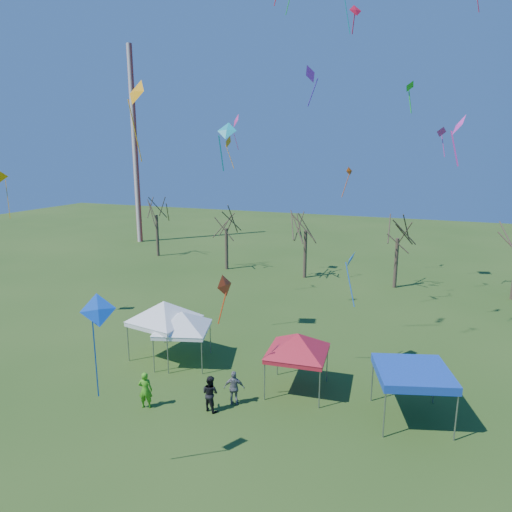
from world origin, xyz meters
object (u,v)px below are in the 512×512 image
Objects in this scene: radio_mast at (135,147)px; person_green at (145,390)px; tree_1 at (226,213)px; tree_3 at (399,220)px; tent_blue at (413,373)px; tent_white_mid at (182,315)px; tree_2 at (306,213)px; tent_white_west at (164,305)px; tree_0 at (156,200)px; tent_red at (298,337)px; person_grey at (234,388)px; person_dark at (210,393)px.

person_green is at bearing -54.58° from radio_mast.
tree_1 is 0.95× the size of tree_3.
tent_white_mid is at bearing 173.80° from tent_blue.
tree_2 is at bearing 116.50° from tent_blue.
tent_white_west reaches higher than tent_blue.
person_green is (17.52, -28.08, -5.59)m from tree_0.
person_green is (7.44, -25.35, -4.89)m from tree_1.
tent_white_mid is at bearing 174.14° from tent_red.
tent_blue is 2.31× the size of person_grey.
tree_1 reaches higher than person_dark.
person_grey is (-2.43, -2.34, -2.04)m from tent_red.
person_dark is 1.22m from person_grey.
tree_3 is 4.39× the size of person_green.
tent_white_west is 13.91m from tent_blue.
tent_white_west is at bearing 173.43° from tent_blue.
radio_mast is at bearing -74.04° from person_green.
tent_white_west reaches higher than person_green.
tent_red is (6.97, -0.72, 0.01)m from tent_white_mid.
tree_2 is 24.88m from person_dark.
tent_white_west is 2.49× the size of person_green.
tree_2 is at bearing -111.65° from person_green.
radio_mast reaches higher than tent_white_west.
person_green is at bearing -81.35° from tent_white_mid.
tent_blue is 9.25m from person_dark.
tree_3 is 21.75m from tent_blue.
tent_white_west is at bearing -46.66° from person_grey.
tent_blue is at bearing 174.71° from person_grey.
tent_white_mid reaches higher than person_dark.
person_green reaches higher than person_grey.
person_green is (24.67, -34.70, -11.60)m from radio_mast.
radio_mast reaches higher than person_grey.
tree_3 is 26.96m from person_green.
tent_red is at bearing -75.88° from tree_2.
tent_red reaches higher than tent_white_mid.
tent_white_west is 2.64× the size of person_grey.
radio_mast is 49.05m from tent_blue.
tree_3 is at bearing -120.96° from person_grey.
tree_0 is (7.15, -6.62, -6.01)m from radio_mast.
tree_0 is 27.93m from tent_white_west.
tree_0 is 34.52m from person_dark.
person_grey is (5.86, -3.29, -2.39)m from tent_white_west.
tree_2 reaches higher than tent_white_mid.
tent_white_mid is (-10.09, -19.93, -3.21)m from tree_3.
person_dark is 0.96× the size of person_green.
tent_white_west is (22.62, -29.65, -9.27)m from radio_mast.
tree_3 is at bearing 81.39° from tent_red.
tree_1 is at bearing 178.15° from tree_2.
tree_3 is 1.77× the size of tent_white_west.
radio_mast is at bearing 127.34° from tent_white_west.
person_green is (-9.36, -24.74, -5.18)m from tree_3.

